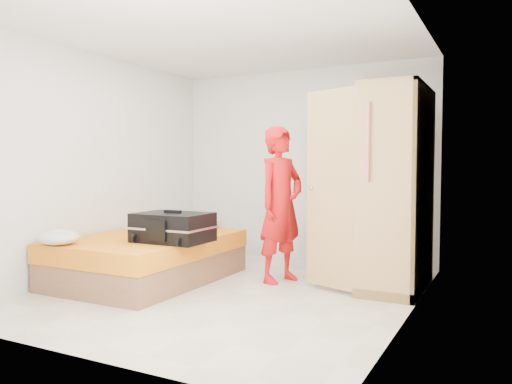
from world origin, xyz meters
The scene contains 7 objects.
room centered at (0.00, 0.00, 1.30)m, with size 4.00×4.02×2.60m.
bed centered at (-1.05, 0.00, 0.25)m, with size 1.42×2.02×0.50m.
wardrobe centered at (1.45, 0.87, 1.00)m, with size 1.14×1.20×2.10m.
person centered at (0.29, 0.64, 0.86)m, with size 0.63×0.41×1.72m, color red.
suitcase centered at (-0.56, -0.20, 0.65)m, with size 0.77×0.58×0.33m.
round_cushion centered at (-1.43, -0.90, 0.57)m, with size 0.39×0.39×0.15m, color silver.
pillow centered at (-0.95, 0.85, 0.55)m, with size 0.54×0.27×0.10m, color silver.
Camera 1 is at (2.56, -4.38, 1.29)m, focal length 35.00 mm.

